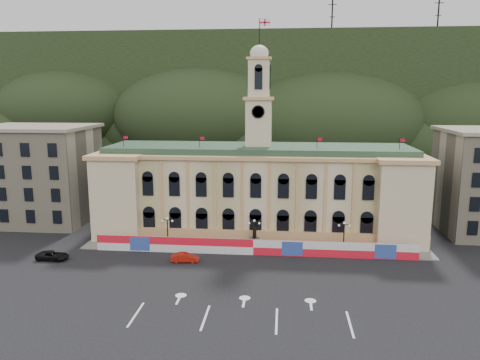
# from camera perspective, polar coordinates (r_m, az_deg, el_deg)

# --- Properties ---
(ground) EXTENTS (260.00, 260.00, 0.00)m
(ground) POSITION_cam_1_polar(r_m,az_deg,el_deg) (59.73, 0.63, -13.98)
(ground) COLOR black
(ground) RESTS_ON ground
(lane_markings) EXTENTS (26.00, 10.00, 0.02)m
(lane_markings) POSITION_cam_1_polar(r_m,az_deg,el_deg) (55.24, 0.18, -16.14)
(lane_markings) COLOR white
(lane_markings) RESTS_ON ground
(hill_ridge) EXTENTS (230.00, 80.00, 64.00)m
(hill_ridge) POSITION_cam_1_polar(r_m,az_deg,el_deg) (176.21, 4.02, 8.91)
(hill_ridge) COLOR black
(hill_ridge) RESTS_ON ground
(city_hall) EXTENTS (56.20, 17.60, 37.10)m
(city_hall) POSITION_cam_1_polar(r_m,az_deg,el_deg) (83.60, 2.23, -1.10)
(city_hall) COLOR beige
(city_hall) RESTS_ON ground
(side_building_left) EXTENTS (21.00, 17.00, 18.60)m
(side_building_left) POSITION_cam_1_polar(r_m,az_deg,el_deg) (98.62, -23.45, 0.71)
(side_building_left) COLOR #B8AB8E
(side_building_left) RESTS_ON ground
(hoarding_fence) EXTENTS (50.00, 0.44, 2.50)m
(hoarding_fence) POSITION_cam_1_polar(r_m,az_deg,el_deg) (73.23, 1.68, -8.18)
(hoarding_fence) COLOR red
(hoarding_fence) RESTS_ON ground
(pavement) EXTENTS (56.00, 5.50, 0.16)m
(pavement) POSITION_cam_1_polar(r_m,az_deg,el_deg) (76.15, 1.76, -8.36)
(pavement) COLOR slate
(pavement) RESTS_ON ground
(statue) EXTENTS (1.40, 1.40, 3.72)m
(statue) POSITION_cam_1_polar(r_m,az_deg,el_deg) (76.03, 1.78, -7.51)
(statue) COLOR #595651
(statue) RESTS_ON ground
(lamp_left) EXTENTS (1.96, 0.44, 5.15)m
(lamp_left) POSITION_cam_1_polar(r_m,az_deg,el_deg) (76.64, -8.82, -6.01)
(lamp_left) COLOR black
(lamp_left) RESTS_ON ground
(lamp_center) EXTENTS (1.96, 0.44, 5.15)m
(lamp_center) POSITION_cam_1_polar(r_m,az_deg,el_deg) (74.51, 1.74, -6.37)
(lamp_center) COLOR black
(lamp_center) RESTS_ON ground
(lamp_right) EXTENTS (1.96, 0.44, 5.15)m
(lamp_right) POSITION_cam_1_polar(r_m,az_deg,el_deg) (74.97, 12.55, -6.52)
(lamp_right) COLOR black
(lamp_right) RESTS_ON ground
(red_sedan) EXTENTS (2.17, 4.37, 1.36)m
(red_sedan) POSITION_cam_1_polar(r_m,az_deg,el_deg) (70.96, -6.73, -9.37)
(red_sedan) COLOR #A2160B
(red_sedan) RESTS_ON ground
(black_suv) EXTENTS (2.59, 5.00, 1.34)m
(black_suv) POSITION_cam_1_polar(r_m,az_deg,el_deg) (76.70, -21.89, -8.54)
(black_suv) COLOR black
(black_suv) RESTS_ON ground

